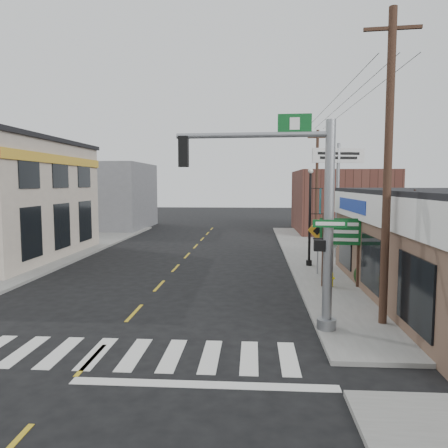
# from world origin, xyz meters

# --- Properties ---
(ground) EXTENTS (140.00, 140.00, 0.00)m
(ground) POSITION_xyz_m (0.00, 0.00, 0.00)
(ground) COLOR black
(ground) RESTS_ON ground
(sidewalk_right) EXTENTS (6.00, 38.00, 0.13)m
(sidewalk_right) POSITION_xyz_m (9.00, 13.00, 0.07)
(sidewalk_right) COLOR slate
(sidewalk_right) RESTS_ON ground
(sidewalk_left) EXTENTS (6.00, 38.00, 0.13)m
(sidewalk_left) POSITION_xyz_m (-9.00, 13.00, 0.07)
(sidewalk_left) COLOR slate
(sidewalk_left) RESTS_ON ground
(center_line) EXTENTS (0.12, 56.00, 0.01)m
(center_line) POSITION_xyz_m (0.00, 8.00, 0.01)
(center_line) COLOR gold
(center_line) RESTS_ON ground
(crosswalk) EXTENTS (11.00, 2.20, 0.01)m
(crosswalk) POSITION_xyz_m (0.00, 0.40, 0.01)
(crosswalk) COLOR silver
(crosswalk) RESTS_ON ground
(bldg_distant_right) EXTENTS (8.00, 10.00, 5.60)m
(bldg_distant_right) POSITION_xyz_m (12.00, 30.00, 2.80)
(bldg_distant_right) COLOR #542E26
(bldg_distant_right) RESTS_ON ground
(bldg_distant_left) EXTENTS (9.00, 10.00, 6.40)m
(bldg_distant_left) POSITION_xyz_m (-11.00, 32.00, 3.20)
(bldg_distant_left) COLOR slate
(bldg_distant_left) RESTS_ON ground
(traffic_signal_pole) EXTENTS (4.99, 0.38, 6.33)m
(traffic_signal_pole) POSITION_xyz_m (5.53, 2.39, 3.90)
(traffic_signal_pole) COLOR gray
(traffic_signal_pole) RESTS_ON sidewalk_right
(guide_sign) EXTENTS (1.78, 0.14, 3.11)m
(guide_sign) POSITION_xyz_m (7.74, 7.84, 2.12)
(guide_sign) COLOR #432B1F
(guide_sign) RESTS_ON sidewalk_right
(fire_hydrant) EXTENTS (0.20, 0.20, 0.63)m
(fire_hydrant) POSITION_xyz_m (7.36, 7.87, 0.47)
(fire_hydrant) COLOR #EDE401
(fire_hydrant) RESTS_ON sidewalk_right
(ped_crossing_sign) EXTENTS (1.02, 0.07, 2.64)m
(ped_crossing_sign) POSITION_xyz_m (7.16, 10.39, 1.94)
(ped_crossing_sign) COLOR gray
(ped_crossing_sign) RESTS_ON sidewalk_right
(lamp_post) EXTENTS (0.66, 0.52, 5.09)m
(lamp_post) POSITION_xyz_m (7.09, 12.53, 3.09)
(lamp_post) COLOR black
(lamp_post) RESTS_ON sidewalk_right
(dance_center_sign) EXTENTS (3.12, 0.20, 6.63)m
(dance_center_sign) POSITION_xyz_m (8.96, 15.37, 5.14)
(dance_center_sign) COLOR gray
(dance_center_sign) RESTS_ON sidewalk_right
(bare_tree) EXTENTS (2.41, 2.41, 4.81)m
(bare_tree) POSITION_xyz_m (9.78, 3.13, 3.91)
(bare_tree) COLOR black
(bare_tree) RESTS_ON sidewalk_right
(shrub_front) EXTENTS (1.21, 1.21, 0.91)m
(shrub_front) POSITION_xyz_m (10.49, 4.77, 0.58)
(shrub_front) COLOR #143616
(shrub_front) RESTS_ON sidewalk_right
(shrub_back) EXTENTS (1.09, 1.09, 0.82)m
(shrub_back) POSITION_xyz_m (8.92, 8.21, 0.54)
(shrub_back) COLOR black
(shrub_back) RESTS_ON sidewalk_right
(utility_pole_near) EXTENTS (1.65, 0.25, 9.46)m
(utility_pole_near) POSITION_xyz_m (8.11, 3.08, 4.98)
(utility_pole_near) COLOR #43291E
(utility_pole_near) RESTS_ON sidewalk_right
(utility_pole_far) EXTENTS (1.41, 0.21, 8.08)m
(utility_pole_far) POSITION_xyz_m (8.58, 21.16, 4.27)
(utility_pole_far) COLOR #423321
(utility_pole_far) RESTS_ON sidewalk_right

